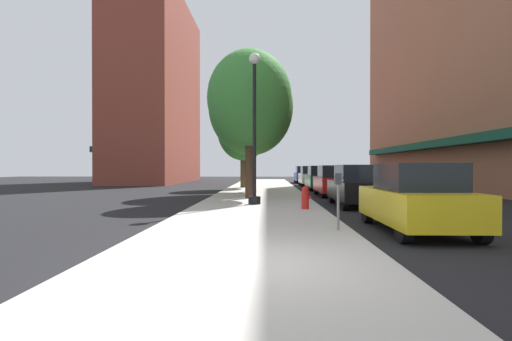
{
  "coord_description": "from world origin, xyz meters",
  "views": [
    {
      "loc": [
        0.43,
        -6.35,
        1.57
      ],
      "look_at": [
        -0.35,
        21.22,
        1.34
      ],
      "focal_mm": 29.73,
      "sensor_mm": 36.0,
      "label": 1
    }
  ],
  "objects_px": {
    "car_black": "(358,186)",
    "car_white": "(311,176)",
    "tree_far": "(251,107)",
    "car_blue": "(304,175)",
    "lamppost": "(254,125)",
    "tree_near": "(249,98)",
    "car_yellow": "(416,199)",
    "fire_hydrant": "(305,197)",
    "car_green": "(321,178)",
    "car_red": "(334,181)",
    "parking_meter_near": "(338,194)",
    "tree_mid": "(243,131)"
  },
  "relations": [
    {
      "from": "car_yellow",
      "to": "car_blue",
      "type": "xyz_separation_m",
      "value": [
        0.0,
        31.39,
        0.0
      ]
    },
    {
      "from": "car_red",
      "to": "car_blue",
      "type": "bearing_deg",
      "value": 90.05
    },
    {
      "from": "lamppost",
      "to": "car_green",
      "type": "bearing_deg",
      "value": 71.44
    },
    {
      "from": "fire_hydrant",
      "to": "car_blue",
      "type": "distance_m",
      "value": 27.1
    },
    {
      "from": "car_red",
      "to": "tree_mid",
      "type": "bearing_deg",
      "value": 126.59
    },
    {
      "from": "tree_mid",
      "to": "car_yellow",
      "type": "distance_m",
      "value": 20.8
    },
    {
      "from": "car_white",
      "to": "tree_far",
      "type": "bearing_deg",
      "value": -112.91
    },
    {
      "from": "car_black",
      "to": "tree_near",
      "type": "bearing_deg",
      "value": 146.08
    },
    {
      "from": "tree_near",
      "to": "car_green",
      "type": "bearing_deg",
      "value": 63.56
    },
    {
      "from": "tree_near",
      "to": "car_white",
      "type": "relative_size",
      "value": 1.62
    },
    {
      "from": "car_yellow",
      "to": "car_black",
      "type": "relative_size",
      "value": 1.0
    },
    {
      "from": "parking_meter_near",
      "to": "tree_far",
      "type": "xyz_separation_m",
      "value": [
        -2.63,
        15.09,
        4.15
      ]
    },
    {
      "from": "tree_near",
      "to": "car_blue",
      "type": "xyz_separation_m",
      "value": [
        4.44,
        21.89,
        -3.98
      ]
    },
    {
      "from": "tree_far",
      "to": "car_red",
      "type": "distance_m",
      "value": 6.57
    },
    {
      "from": "tree_near",
      "to": "car_blue",
      "type": "bearing_deg",
      "value": 78.54
    },
    {
      "from": "fire_hydrant",
      "to": "car_black",
      "type": "distance_m",
      "value": 3.21
    },
    {
      "from": "tree_far",
      "to": "car_red",
      "type": "xyz_separation_m",
      "value": [
        4.58,
        -1.96,
        -4.29
      ]
    },
    {
      "from": "tree_near",
      "to": "car_black",
      "type": "distance_m",
      "value": 6.61
    },
    {
      "from": "lamppost",
      "to": "car_green",
      "type": "distance_m",
      "value": 13.1
    },
    {
      "from": "car_red",
      "to": "car_blue",
      "type": "distance_m",
      "value": 18.77
    },
    {
      "from": "car_white",
      "to": "car_blue",
      "type": "relative_size",
      "value": 1.0
    },
    {
      "from": "fire_hydrant",
      "to": "car_yellow",
      "type": "bearing_deg",
      "value": -62.62
    },
    {
      "from": "tree_mid",
      "to": "car_black",
      "type": "distance_m",
      "value": 14.6
    },
    {
      "from": "tree_far",
      "to": "tree_near",
      "type": "bearing_deg",
      "value": -88.45
    },
    {
      "from": "tree_far",
      "to": "car_blue",
      "type": "bearing_deg",
      "value": 74.77
    },
    {
      "from": "tree_near",
      "to": "car_green",
      "type": "xyz_separation_m",
      "value": [
        4.44,
        8.93,
        -3.98
      ]
    },
    {
      "from": "lamppost",
      "to": "tree_mid",
      "type": "xyz_separation_m",
      "value": [
        -1.24,
        13.6,
        0.91
      ]
    },
    {
      "from": "fire_hydrant",
      "to": "tree_far",
      "type": "distance_m",
      "value": 11.41
    },
    {
      "from": "fire_hydrant",
      "to": "tree_near",
      "type": "height_order",
      "value": "tree_near"
    },
    {
      "from": "lamppost",
      "to": "parking_meter_near",
      "type": "xyz_separation_m",
      "value": [
        2.15,
        -6.73,
        -2.25
      ]
    },
    {
      "from": "lamppost",
      "to": "car_black",
      "type": "distance_m",
      "value": 4.77
    },
    {
      "from": "tree_near",
      "to": "car_red",
      "type": "height_order",
      "value": "tree_near"
    },
    {
      "from": "tree_far",
      "to": "car_red",
      "type": "height_order",
      "value": "tree_far"
    },
    {
      "from": "car_blue",
      "to": "car_yellow",
      "type": "bearing_deg",
      "value": -91.62
    },
    {
      "from": "car_green",
      "to": "car_blue",
      "type": "distance_m",
      "value": 12.96
    },
    {
      "from": "tree_mid",
      "to": "car_blue",
      "type": "relative_size",
      "value": 1.42
    },
    {
      "from": "parking_meter_near",
      "to": "car_blue",
      "type": "height_order",
      "value": "car_blue"
    },
    {
      "from": "car_black",
      "to": "car_white",
      "type": "distance_m",
      "value": 18.33
    },
    {
      "from": "car_yellow",
      "to": "car_black",
      "type": "distance_m",
      "value": 6.64
    },
    {
      "from": "tree_near",
      "to": "car_black",
      "type": "bearing_deg",
      "value": -32.79
    },
    {
      "from": "lamppost",
      "to": "car_blue",
      "type": "bearing_deg",
      "value": 80.75
    },
    {
      "from": "parking_meter_near",
      "to": "car_black",
      "type": "distance_m",
      "value": 7.41
    },
    {
      "from": "car_yellow",
      "to": "car_red",
      "type": "relative_size",
      "value": 1.0
    },
    {
      "from": "tree_mid",
      "to": "car_black",
      "type": "height_order",
      "value": "tree_mid"
    },
    {
      "from": "car_black",
      "to": "car_white",
      "type": "xyz_separation_m",
      "value": [
        0.0,
        18.33,
        0.0
      ]
    },
    {
      "from": "lamppost",
      "to": "tree_near",
      "type": "xyz_separation_m",
      "value": [
        -0.34,
        3.28,
        1.59
      ]
    },
    {
      "from": "parking_meter_near",
      "to": "car_blue",
      "type": "relative_size",
      "value": 0.3
    },
    {
      "from": "fire_hydrant",
      "to": "car_green",
      "type": "distance_m",
      "value": 14.23
    },
    {
      "from": "car_yellow",
      "to": "tree_far",
      "type": "bearing_deg",
      "value": 108.64
    },
    {
      "from": "car_yellow",
      "to": "car_green",
      "type": "relative_size",
      "value": 1.0
    }
  ]
}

